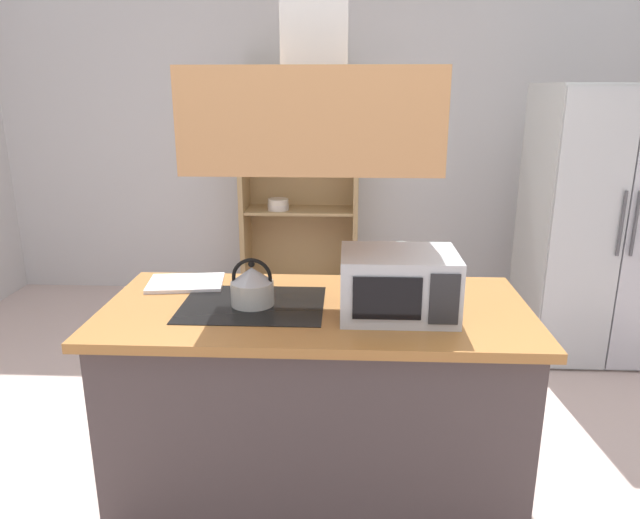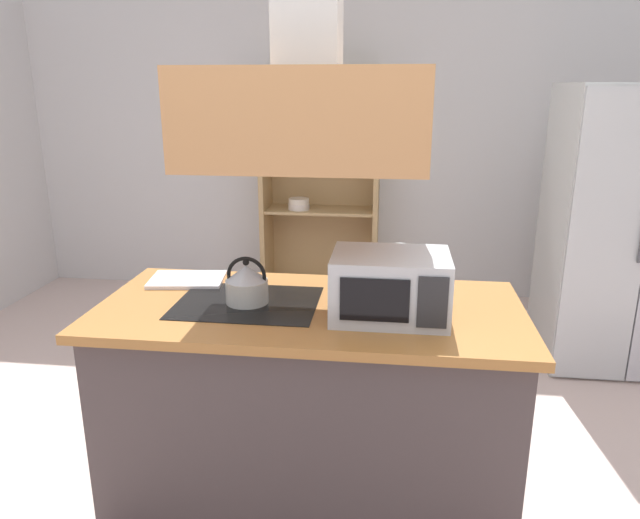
{
  "view_description": "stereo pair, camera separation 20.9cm",
  "coord_description": "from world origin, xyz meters",
  "px_view_note": "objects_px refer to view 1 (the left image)",
  "views": [
    {
      "loc": [
        0.05,
        -2.12,
        1.79
      ],
      "look_at": [
        -0.07,
        0.53,
        1.0
      ],
      "focal_mm": 32.88,
      "sensor_mm": 36.0,
      "label": 1
    },
    {
      "loc": [
        0.26,
        -2.1,
        1.79
      ],
      "look_at": [
        -0.07,
        0.53,
        1.0
      ],
      "focal_mm": 32.88,
      "sensor_mm": 36.0,
      "label": 2
    }
  ],
  "objects_px": {
    "wine_glass_on_counter": "(401,255)",
    "refrigerator": "(600,224)",
    "dish_cabinet": "(300,199)",
    "kettle": "(252,286)",
    "cutting_board": "(186,283)",
    "microwave": "(398,284)"
  },
  "relations": [
    {
      "from": "refrigerator",
      "to": "kettle",
      "type": "xyz_separation_m",
      "value": [
        -2.08,
        -1.6,
        0.08
      ]
    },
    {
      "from": "refrigerator",
      "to": "wine_glass_on_counter",
      "type": "xyz_separation_m",
      "value": [
        -1.44,
        -1.32,
        0.15
      ]
    },
    {
      "from": "kettle",
      "to": "cutting_board",
      "type": "relative_size",
      "value": 0.6
    },
    {
      "from": "kettle",
      "to": "refrigerator",
      "type": "bearing_deg",
      "value": 37.45
    },
    {
      "from": "cutting_board",
      "to": "microwave",
      "type": "bearing_deg",
      "value": -18.5
    },
    {
      "from": "cutting_board",
      "to": "microwave",
      "type": "height_order",
      "value": "microwave"
    },
    {
      "from": "refrigerator",
      "to": "dish_cabinet",
      "type": "height_order",
      "value": "dish_cabinet"
    },
    {
      "from": "refrigerator",
      "to": "cutting_board",
      "type": "bearing_deg",
      "value": -150.95
    },
    {
      "from": "dish_cabinet",
      "to": "microwave",
      "type": "xyz_separation_m",
      "value": [
        0.61,
        -2.68,
        0.17
      ]
    },
    {
      "from": "microwave",
      "to": "wine_glass_on_counter",
      "type": "distance_m",
      "value": 0.35
    },
    {
      "from": "kettle",
      "to": "cutting_board",
      "type": "height_order",
      "value": "kettle"
    },
    {
      "from": "cutting_board",
      "to": "wine_glass_on_counter",
      "type": "distance_m",
      "value": 1.01
    },
    {
      "from": "cutting_board",
      "to": "wine_glass_on_counter",
      "type": "xyz_separation_m",
      "value": [
        0.99,
        0.03,
        0.14
      ]
    },
    {
      "from": "dish_cabinet",
      "to": "kettle",
      "type": "xyz_separation_m",
      "value": [
        0.01,
        -2.6,
        0.12
      ]
    },
    {
      "from": "microwave",
      "to": "kettle",
      "type": "bearing_deg",
      "value": 172.75
    },
    {
      "from": "wine_glass_on_counter",
      "to": "microwave",
      "type": "bearing_deg",
      "value": -96.48
    },
    {
      "from": "refrigerator",
      "to": "wine_glass_on_counter",
      "type": "bearing_deg",
      "value": -137.43
    },
    {
      "from": "refrigerator",
      "to": "cutting_board",
      "type": "height_order",
      "value": "refrigerator"
    },
    {
      "from": "wine_glass_on_counter",
      "to": "refrigerator",
      "type": "bearing_deg",
      "value": 42.57
    },
    {
      "from": "dish_cabinet",
      "to": "kettle",
      "type": "distance_m",
      "value": 2.6
    },
    {
      "from": "refrigerator",
      "to": "dish_cabinet",
      "type": "bearing_deg",
      "value": 154.35
    },
    {
      "from": "kettle",
      "to": "cutting_board",
      "type": "xyz_separation_m",
      "value": [
        -0.35,
        0.24,
        -0.08
      ]
    }
  ]
}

